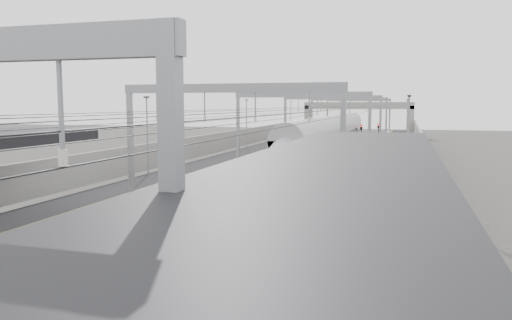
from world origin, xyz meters
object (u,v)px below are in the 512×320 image
Objects in this scene: overbridge at (358,110)px; bench at (334,282)px; train at (328,145)px; signal_green at (298,133)px.

bench is at bearing -85.17° from overbridge.
train is at bearing 98.73° from bench.
train is at bearing -67.58° from signal_green.
signal_green reaches higher than bench.
train is at bearing -88.31° from overbridge.
overbridge is at bearing 81.44° from signal_green.
train is 17.57m from signal_green.
train reaches higher than bench.
train is 40.77m from bench.
overbridge is 11.09× the size of bench.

